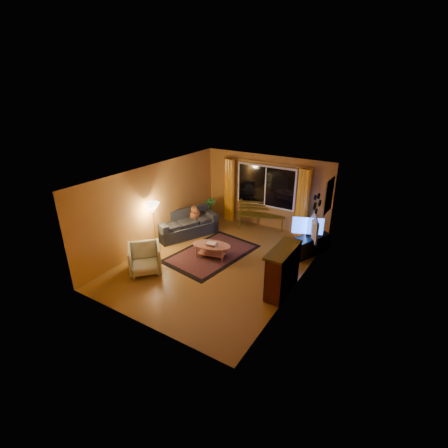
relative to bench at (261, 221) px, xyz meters
The scene contains 22 objects.
floor 2.76m from the bench, 89.84° to the right, with size 4.50×6.00×0.02m, color brown.
ceiling 3.57m from the bench, 89.84° to the right, with size 4.50×6.00×0.02m, color white.
wall_back 1.04m from the bench, 88.32° to the left, with size 4.50×0.02×2.50m, color #B97B33.
wall_left 3.70m from the bench, 129.32° to the right, with size 0.02×6.00×2.50m, color #B97B33.
wall_right 3.70m from the bench, 50.49° to the right, with size 0.02×6.00×2.50m, color #B97B33.
window 1.22m from the bench, 87.76° to the left, with size 2.00×0.02×1.30m, color black.
curtain_rod 2.01m from the bench, 87.09° to the left, with size 0.03×0.03×3.20m, color #BF8C3F.
curtain_left 1.61m from the bench, behind, with size 0.36×0.36×2.24m, color orange.
curtain_right 1.62m from the bench, ahead, with size 0.36×0.36×2.24m, color orange.
bench is the anchor object (origin of this frame).
potted_plant 1.88m from the bench, 165.17° to the right, with size 0.50×0.50×0.89m, color #235B1E.
sofa 2.59m from the bench, 135.82° to the right, with size 0.85×1.98×0.80m, color #25282A.
dog 2.30m from the bench, 143.09° to the right, with size 0.35×0.48×0.52m, color #A1562D, non-canonical shape.
armchair 4.41m from the bench, 108.30° to the right, with size 0.81×0.76×0.83m, color beige.
floor_lamp 3.72m from the bench, 122.73° to the right, with size 0.25×0.25×1.49m, color #BF8C3F.
rug 2.50m from the bench, 99.56° to the right, with size 1.70×2.68×0.02m, color #602405.
coffee_table 2.65m from the bench, 96.55° to the right, with size 1.12×1.12×0.41m, color #B7715B.
tv_console 2.23m from the bench, 25.53° to the right, with size 0.45×1.34×0.56m, color black.
television 2.31m from the bench, 25.53° to the right, with size 1.10×0.14×0.63m, color black.
fireplace 3.78m from the bench, 56.85° to the right, with size 0.40×1.20×1.10m, color maroon.
mirror_cluster 3.07m from the bench, 33.18° to the right, with size 0.06×0.60×0.56m, color black, non-canonical shape.
painting 2.65m from the bench, ahead, with size 0.04×0.76×0.96m, color #DF4E24.
Camera 1 is at (4.31, -6.69, 4.60)m, focal length 26.00 mm.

